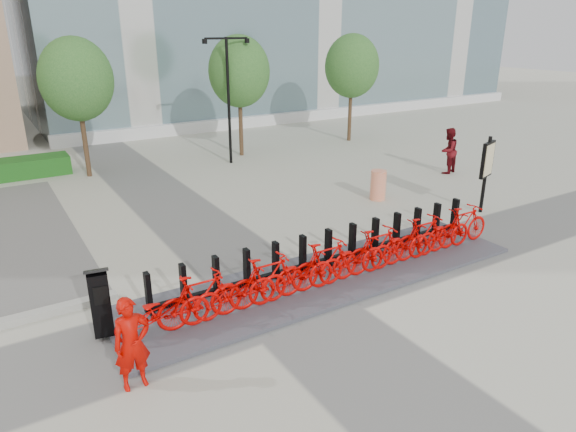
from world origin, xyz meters
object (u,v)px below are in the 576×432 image
map_sign (487,163)px  worker_red (132,344)px  kiosk (100,302)px  construction_barrel (378,185)px  pedestrian (448,151)px  bike_0 (163,311)px

map_sign → worker_red: bearing=173.8°
kiosk → construction_barrel: kiosk is taller
pedestrian → map_sign: 4.55m
bike_0 → map_sign: size_ratio=0.75×
worker_red → pedestrian: size_ratio=0.89×
kiosk → map_sign: bearing=13.5°
pedestrian → kiosk: bearing=3.5°
pedestrian → map_sign: map_sign is taller
pedestrian → map_sign: bearing=40.9°
construction_barrel → map_sign: (1.91, -2.61, 1.07)m
worker_red → map_sign: (11.40, 2.60, 0.78)m
kiosk → worker_red: (0.11, -1.66, 0.05)m
worker_red → pedestrian: pedestrian is taller
construction_barrel → map_sign: bearing=-53.8°
bike_0 → construction_barrel: size_ratio=1.81×
construction_barrel → kiosk: bearing=-159.7°
bike_0 → construction_barrel: bearing=-64.5°
kiosk → construction_barrel: 10.24m
worker_red → pedestrian: 15.31m
pedestrian → bike_0: bearing=7.0°
kiosk → pedestrian: 14.80m
bike_0 → kiosk: kiosk is taller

